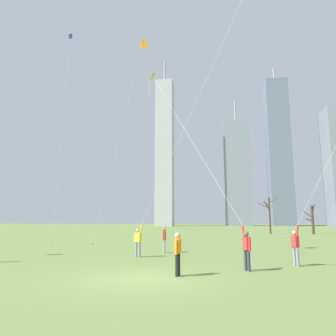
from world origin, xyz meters
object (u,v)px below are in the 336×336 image
Objects in this scene: bare_tree_rightmost at (269,214)px; kite_flyer_foreground_right_pink at (174,157)px; distant_kite_drifting_left_blue at (68,60)px; kite_flyer_midfield_left_yellow at (228,214)px; bystander_watching_nearby at (178,252)px; bystander_strolling_midfield at (164,239)px; distant_kite_drifting_right_orange at (139,62)px; bare_tree_leftmost at (312,219)px.

kite_flyer_foreground_right_pink is at bearing -106.53° from bare_tree_rightmost.
bare_tree_rightmost is at bearing 34.93° from distant_kite_drifting_left_blue.
distant_kite_drifting_left_blue is at bearing 132.92° from kite_flyer_midfield_left_yellow.
kite_flyer_foreground_right_pink is 6.72m from bystander_watching_nearby.
bare_tree_rightmost is (10.01, 40.98, 2.30)m from bystander_watching_nearby.
kite_flyer_midfield_left_yellow is 0.47× the size of distant_kite_drifting_left_blue.
bare_tree_rightmost reaches higher than bystander_strolling_midfield.
bystander_watching_nearby is 0.08× the size of distant_kite_drifting_right_orange.
kite_flyer_midfield_left_yellow is 7.62× the size of bystander_strolling_midfield.
kite_flyer_foreground_right_pink reaches higher than kite_flyer_midfield_left_yellow.
kite_flyer_midfield_left_yellow is at bearing -47.08° from distant_kite_drifting_left_blue.
kite_flyer_midfield_left_yellow is 33.73m from distant_kite_drifting_left_blue.
bystander_strolling_midfield is at bearing 107.58° from kite_flyer_foreground_right_pink.
kite_flyer_foreground_right_pink is 4.84m from kite_flyer_midfield_left_yellow.
distant_kite_drifting_right_orange is 3.31× the size of bare_tree_rightmost.
bare_tree_leftmost is at bearing 28.85° from distant_kite_drifting_left_blue.
bystander_strolling_midfield is (-1.90, 8.47, 0.00)m from bystander_watching_nearby.
distant_kite_drifting_left_blue is 5.52× the size of bare_tree_leftmost.
kite_flyer_midfield_left_yellow is 20.54m from distant_kite_drifting_right_orange.
distant_kite_drifting_right_orange is at bearing 121.05° from kite_flyer_midfield_left_yellow.
bare_tree_leftmost is at bearing 67.95° from bystander_watching_nearby.
kite_flyer_foreground_right_pink reaches higher than bare_tree_rightmost.
kite_flyer_foreground_right_pink is 39.86m from bare_tree_leftmost.
bystander_strolling_midfield is 29.36m from distant_kite_drifting_left_blue.
kite_flyer_midfield_left_yellow is (2.77, -2.33, -3.21)m from kite_flyer_foreground_right_pink.
bystander_watching_nearby is at bearing -103.73° from bare_tree_rightmost.
kite_flyer_midfield_left_yellow is 40.79m from bare_tree_leftmost.
distant_kite_drifting_right_orange reaches higher than bystander_strolling_midfield.
kite_flyer_midfield_left_yellow is 3.50m from bystander_watching_nearby.
kite_flyer_foreground_right_pink is 1.04× the size of distant_kite_drifting_right_orange.
bystander_strolling_midfield is at bearing -43.64° from distant_kite_drifting_left_blue.
kite_flyer_midfield_left_yellow reaches higher than bare_tree_rightmost.
bystander_watching_nearby is 0.06× the size of distant_kite_drifting_left_blue.
kite_flyer_midfield_left_yellow is 0.64× the size of distant_kite_drifting_right_orange.
kite_flyer_midfield_left_yellow reaches higher than bystander_strolling_midfield.
bystander_strolling_midfield is 17.64m from distant_kite_drifting_right_orange.
kite_flyer_foreground_right_pink is 0.77× the size of distant_kite_drifting_left_blue.
distant_kite_drifting_left_blue is (-16.54, 22.43, 21.27)m from bystander_watching_nearby.
kite_flyer_midfield_left_yellow is 39.35m from bare_tree_rightmost.
kite_flyer_midfield_left_yellow is at bearing -110.69° from bare_tree_leftmost.
bystander_strolling_midfield is (-3.94, 6.02, -1.45)m from kite_flyer_midfield_left_yellow.
distant_kite_drifting_left_blue is (-18.58, 19.98, 19.82)m from kite_flyer_midfield_left_yellow.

